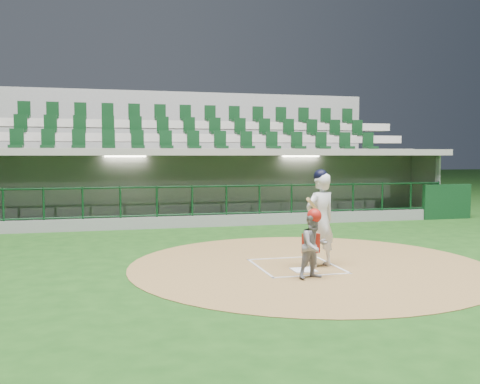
# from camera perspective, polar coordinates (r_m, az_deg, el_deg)

# --- Properties ---
(ground) EXTENTS (120.00, 120.00, 0.00)m
(ground) POSITION_cam_1_polar(r_m,az_deg,el_deg) (11.02, 5.47, -7.64)
(ground) COLOR #163F12
(ground) RESTS_ON ground
(dirt_circle) EXTENTS (7.20, 7.20, 0.01)m
(dirt_circle) POSITION_cam_1_polar(r_m,az_deg,el_deg) (10.94, 7.32, -7.71)
(dirt_circle) COLOR brown
(dirt_circle) RESTS_ON ground
(home_plate) EXTENTS (0.43, 0.43, 0.02)m
(home_plate) POSITION_cam_1_polar(r_m,az_deg,el_deg) (10.37, 6.79, -8.26)
(home_plate) COLOR white
(home_plate) RESTS_ON dirt_circle
(batter_box_chalk) EXTENTS (1.55, 1.80, 0.01)m
(batter_box_chalk) POSITION_cam_1_polar(r_m,az_deg,el_deg) (10.74, 6.02, -7.86)
(batter_box_chalk) COLOR silver
(batter_box_chalk) RESTS_ON ground
(dugout_structure) EXTENTS (16.40, 3.70, 3.00)m
(dugout_structure) POSITION_cam_1_polar(r_m,az_deg,el_deg) (18.43, -2.08, 0.08)
(dugout_structure) COLOR slate
(dugout_structure) RESTS_ON ground
(seating_deck) EXTENTS (17.00, 6.72, 5.15)m
(seating_deck) POSITION_cam_1_polar(r_m,az_deg,el_deg) (21.39, -4.41, 1.86)
(seating_deck) COLOR gray
(seating_deck) RESTS_ON ground
(batter) EXTENTS (0.93, 0.96, 1.93)m
(batter) POSITION_cam_1_polar(r_m,az_deg,el_deg) (10.64, 8.56, -2.79)
(batter) COLOR white
(batter) RESTS_ON dirt_circle
(catcher) EXTENTS (0.68, 0.59, 1.26)m
(catcher) POSITION_cam_1_polar(r_m,az_deg,el_deg) (9.65, 7.89, -5.53)
(catcher) COLOR gray
(catcher) RESTS_ON dirt_circle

